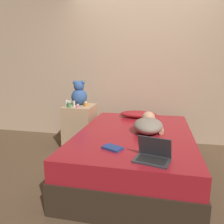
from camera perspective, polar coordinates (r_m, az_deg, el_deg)
name	(u,v)px	position (r m, az deg, el deg)	size (l,w,h in m)	color
ground_plane	(134,172)	(2.90, 5.76, -15.32)	(12.00, 12.00, 0.00)	brown
wall_back	(144,67)	(3.84, 8.48, 11.62)	(8.00, 0.06, 2.60)	tan
bed	(134,153)	(2.78, 5.88, -10.50)	(1.38, 2.00, 0.53)	#2D2319
nightstand	(80,126)	(3.62, -8.34, -3.72)	(0.46, 0.49, 0.69)	tan
pillow	(138,114)	(3.41, 6.92, -0.58)	(0.56, 0.29, 0.10)	maroon
person_lying	(148,124)	(2.74, 9.50, -3.16)	(0.38, 0.68, 0.19)	gray
laptop	(153,155)	(1.94, 10.62, -11.02)	(0.33, 0.26, 0.20)	#333338
teddy_bear	(79,94)	(3.60, -8.57, 4.60)	(0.26, 0.26, 0.40)	#335693
bottle_green	(69,104)	(3.40, -11.13, 1.99)	(0.06, 0.06, 0.10)	#3D8E4C
bottle_orange	(86,104)	(3.47, -6.84, 2.09)	(0.05, 0.05, 0.07)	orange
bottle_white	(67,103)	(3.49, -11.73, 2.20)	(0.04, 0.04, 0.10)	white
bottle_amber	(67,104)	(3.57, -11.59, 2.09)	(0.03, 0.03, 0.06)	gold
bottle_pink	(78,106)	(3.35, -8.93, 1.52)	(0.04, 0.04, 0.06)	pink
bottle_clear	(74,104)	(3.48, -9.85, 2.14)	(0.03, 0.03, 0.09)	silver
book	(112,148)	(2.16, 0.13, -9.35)	(0.22, 0.19, 0.02)	navy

